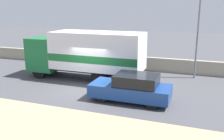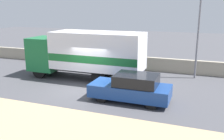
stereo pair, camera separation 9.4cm
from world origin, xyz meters
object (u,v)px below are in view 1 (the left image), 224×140
at_px(street_lamp, 199,16).
at_px(pedestrian, 50,54).
at_px(box_truck, 88,53).
at_px(car_hatchback, 132,88).

xyz_separation_m(street_lamp, pedestrian, (-12.47, 0.25, -3.59)).
bearing_deg(box_truck, car_hatchback, 143.44).
bearing_deg(street_lamp, box_truck, -157.72).
xyz_separation_m(box_truck, pedestrian, (-5.27, 3.21, -1.01)).
distance_m(car_hatchback, pedestrian, 11.30).
height_order(box_truck, car_hatchback, box_truck).
distance_m(street_lamp, pedestrian, 12.98).
bearing_deg(car_hatchback, box_truck, -36.56).
relative_size(box_truck, pedestrian, 4.87).
bearing_deg(pedestrian, car_hatchback, -33.72).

